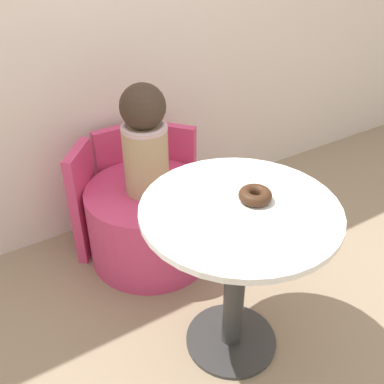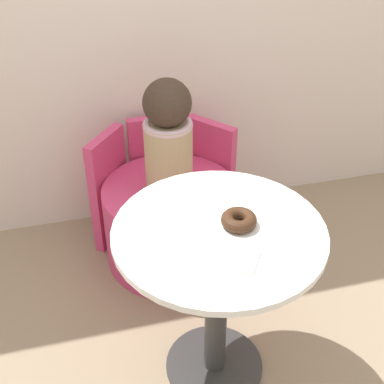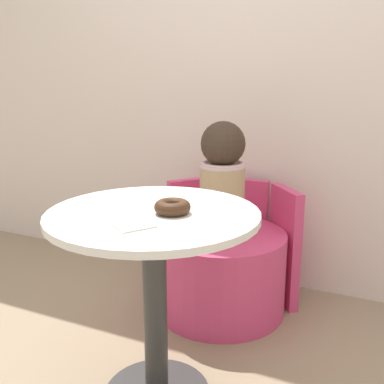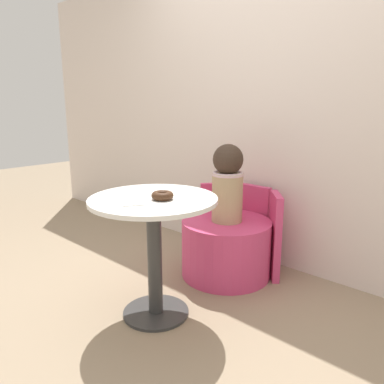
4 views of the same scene
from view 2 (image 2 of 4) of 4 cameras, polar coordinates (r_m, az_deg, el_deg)
The scene contains 7 objects.
ground_plane at distance 2.35m, azimuth 3.32°, elevation -17.13°, with size 12.00×12.00×0.00m, color gray.
round_table at distance 1.92m, azimuth 2.75°, elevation -8.44°, with size 0.73×0.73×0.72m.
tub_chair at distance 2.65m, azimuth -2.29°, elevation -3.36°, with size 0.65×0.65×0.42m.
booth_backrest at distance 2.80m, azimuth -3.53°, elevation 1.55°, with size 0.75×0.27×0.62m.
child_figure at distance 2.38m, azimuth -2.57°, elevation 5.85°, with size 0.22×0.22×0.55m.
donut at distance 1.80m, azimuth 5.02°, elevation -2.99°, with size 0.12×0.12×0.04m.
paper_napkin at distance 1.68m, azimuth 5.11°, elevation -7.14°, with size 0.16×0.16×0.01m.
Camera 2 is at (-0.48, -1.36, 1.86)m, focal length 50.00 mm.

